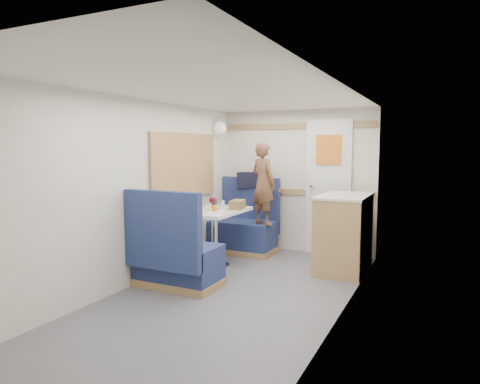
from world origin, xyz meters
The scene contains 27 objects.
floor centered at (0.00, 0.00, 0.00)m, with size 4.50×4.50×0.00m, color #515156.
ceiling centered at (0.00, 0.00, 2.00)m, with size 4.50×4.50×0.00m, color silver.
wall_back centered at (0.00, 2.25, 1.00)m, with size 2.20×0.02×2.00m, color silver.
wall_left centered at (-1.10, 0.00, 1.00)m, with size 0.02×4.50×2.00m, color silver.
wall_right centered at (1.10, 0.00, 1.00)m, with size 0.02×4.50×2.00m, color silver.
oak_trim_low centered at (0.00, 2.23, 0.85)m, with size 2.15×0.02×0.08m, color #987044.
oak_trim_high centered at (0.00, 2.23, 1.78)m, with size 2.15×0.02×0.08m, color #987044.
side_window centered at (-1.08, 1.00, 1.25)m, with size 0.04×1.30×0.72m, color #A5B498.
rear_door centered at (0.45, 2.22, 0.97)m, with size 0.62×0.12×1.86m.
dinette_table centered at (-0.65, 1.00, 0.57)m, with size 0.62×0.92×0.72m.
bench_far centered at (-0.65, 1.86, 0.30)m, with size 0.90×0.59×1.05m.
bench_near centered at (-0.65, 0.14, 0.30)m, with size 0.90×0.59×1.05m.
ledge centered at (-0.65, 2.12, 0.88)m, with size 0.90×0.14×0.04m, color #987044.
dome_light centered at (-1.04, 1.85, 1.75)m, with size 0.20×0.20×0.20m, color white.
galley_counter centered at (0.82, 1.55, 0.47)m, with size 0.57×0.92×0.92m.
person centered at (-0.30, 1.70, 1.00)m, with size 0.40×0.26×1.10m, color brown.
duffel_bag centered at (-0.62, 2.12, 1.01)m, with size 0.46×0.22×0.22m, color black.
tray centered at (-0.63, 0.76, 0.73)m, with size 0.26×0.34×0.02m, color white.
orange_fruit centered at (-0.55, 0.80, 0.77)m, with size 0.07×0.07×0.07m, color #E35E0A.
cheese_block centered at (-0.61, 0.79, 0.76)m, with size 0.11×0.06×0.04m, color #E2D183.
wine_glass centered at (-0.62, 0.89, 0.84)m, with size 0.08×0.08×0.17m.
tumbler_left centered at (-0.88, 0.73, 0.77)m, with size 0.07×0.07×0.11m, color white.
tumbler_right centered at (-0.66, 1.09, 0.78)m, with size 0.07×0.07×0.12m, color silver.
beer_glass centered at (-0.51, 1.20, 0.77)m, with size 0.06×0.06×0.09m, color #8C4A14.
pepper_grinder centered at (-0.68, 1.00, 0.77)m, with size 0.04×0.04×0.09m, color black.
salt_grinder centered at (-0.61, 1.13, 0.77)m, with size 0.04×0.04×0.10m, color white.
bread_loaf centered at (-0.43, 1.18, 0.77)m, with size 0.14×0.26×0.11m, color brown.
Camera 1 is at (1.89, -3.55, 1.48)m, focal length 32.00 mm.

